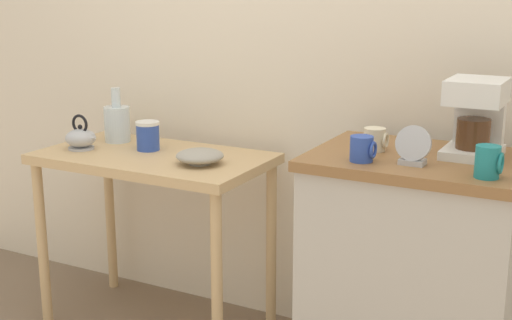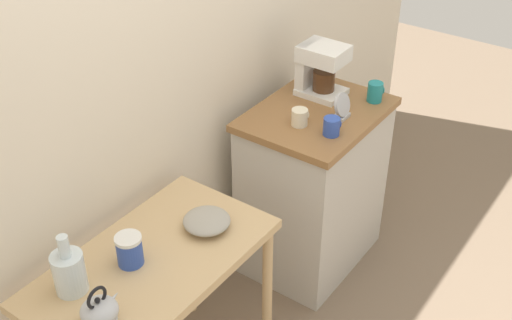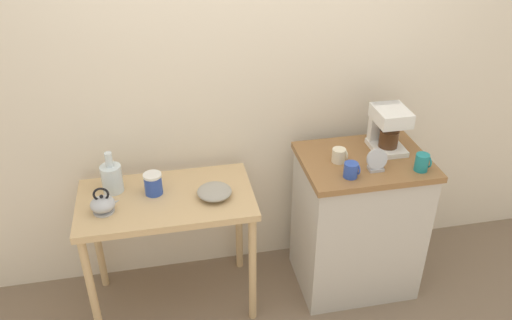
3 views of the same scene
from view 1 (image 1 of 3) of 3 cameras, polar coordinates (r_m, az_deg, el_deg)
name	(u,v)px [view 1 (image 1 of 3)]	position (r m, az deg, el deg)	size (l,w,h in m)	color
back_wall	(337,0)	(2.91, 6.53, 12.60)	(4.40, 0.10, 2.80)	beige
wooden_table	(154,178)	(3.01, -8.18, -1.46)	(0.96, 0.53, 0.78)	tan
kitchen_counter	(412,281)	(2.59, 12.45, -9.44)	(0.72, 0.54, 0.91)	#BCB7AD
bowl_stoneware	(200,156)	(2.79, -4.53, 0.32)	(0.19, 0.19, 0.06)	#9E998C
teakettle	(81,138)	(3.11, -13.87, 1.73)	(0.16, 0.13, 0.15)	#B2B5BA
glass_carafe_vase	(117,123)	(3.22, -11.09, 2.97)	(0.11, 0.11, 0.24)	silver
canister_enamel	(148,136)	(3.04, -8.67, 1.94)	(0.10, 0.10, 0.12)	#2D4CAD
coffee_maker	(477,114)	(2.47, 17.28, 3.56)	(0.18, 0.22, 0.26)	white
mug_small_cream	(375,139)	(2.48, 9.55, 1.64)	(0.08, 0.08, 0.08)	beige
mug_blue	(362,149)	(2.32, 8.52, 0.89)	(0.08, 0.08, 0.08)	#2D4CAD
mug_dark_teal	(488,162)	(2.21, 18.15, -0.15)	(0.08, 0.07, 0.10)	teal
table_clock	(413,147)	(2.31, 12.49, 0.99)	(0.11, 0.06, 0.13)	#B2B5BA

